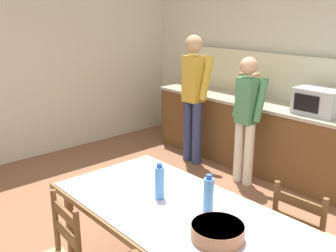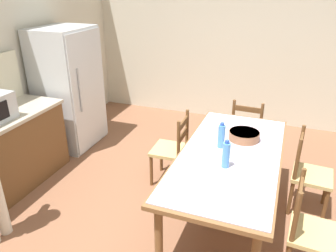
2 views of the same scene
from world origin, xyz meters
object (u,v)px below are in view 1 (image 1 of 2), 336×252
object	(u,v)px
bottle_off_centre	(208,195)
person_at_sink	(194,93)
microwave	(319,101)
paper_bag	(249,86)
person_at_counter	(246,114)
dining_table	(184,221)
bottle_near_centre	(160,182)
serving_bowl	(218,231)
chair_side_far_right	(304,242)

from	to	relation	value
bottle_off_centre	person_at_sink	bearing A→B (deg)	136.72
bottle_off_centre	person_at_sink	world-z (taller)	person_at_sink
microwave	person_at_sink	distance (m)	1.61
paper_bag	person_at_counter	xyz separation A→B (m)	(0.37, -0.51, -0.22)
microwave	dining_table	xyz separation A→B (m)	(0.44, -2.57, -0.36)
microwave	bottle_near_centre	distance (m)	2.58
paper_bag	dining_table	size ratio (longest dim) A/B	0.17
dining_table	serving_bowl	world-z (taller)	serving_bowl
serving_bowl	chair_side_far_right	distance (m)	0.94
paper_bag	dining_table	world-z (taller)	paper_bag
paper_bag	bottle_off_centre	world-z (taller)	paper_bag
paper_bag	chair_side_far_right	bearing A→B (deg)	-43.24
microwave	serving_bowl	world-z (taller)	microwave
bottle_off_centre	person_at_counter	distance (m)	2.25
chair_side_far_right	person_at_counter	size ratio (longest dim) A/B	0.58
microwave	paper_bag	distance (m)	0.99
serving_bowl	chair_side_far_right	world-z (taller)	chair_side_far_right
dining_table	person_at_counter	xyz separation A→B (m)	(-1.06, 2.05, 0.17)
bottle_near_centre	person_at_counter	size ratio (longest dim) A/B	0.17
bottle_near_centre	chair_side_far_right	world-z (taller)	bottle_near_centre
bottle_near_centre	person_at_counter	bearing A→B (deg)	111.34
bottle_off_centre	chair_side_far_right	size ratio (longest dim) A/B	0.30
person_at_sink	person_at_counter	bearing A→B (deg)	-91.33
dining_table	person_at_sink	size ratio (longest dim) A/B	1.18
bottle_near_centre	serving_bowl	bearing A→B (deg)	-7.26
person_at_sink	person_at_counter	xyz separation A→B (m)	(0.91, -0.02, -0.11)
microwave	bottle_off_centre	xyz separation A→B (m)	(0.54, -2.45, -0.16)
paper_bag	bottle_off_centre	xyz separation A→B (m)	(1.53, -2.44, -0.19)
paper_bag	person_at_sink	xyz separation A→B (m)	(-0.54, -0.49, -0.10)
paper_bag	bottle_near_centre	xyz separation A→B (m)	(1.17, -2.56, -0.19)
serving_bowl	person_at_sink	bearing A→B (deg)	137.32
serving_bowl	person_at_counter	xyz separation A→B (m)	(-1.42, 2.12, 0.04)
chair_side_far_right	person_at_counter	bearing A→B (deg)	-41.27
serving_bowl	paper_bag	bearing A→B (deg)	124.17
dining_table	person_at_counter	distance (m)	2.31
serving_bowl	microwave	bearing A→B (deg)	106.79
microwave	person_at_counter	xyz separation A→B (m)	(-0.62, -0.52, -0.19)
microwave	bottle_off_centre	bearing A→B (deg)	-77.53
person_at_counter	serving_bowl	bearing A→B (deg)	-146.27
person_at_sink	microwave	bearing A→B (deg)	-71.95
serving_bowl	bottle_off_centre	bearing A→B (deg)	142.61
dining_table	bottle_near_centre	distance (m)	0.33
chair_side_far_right	person_at_counter	distance (m)	2.04
dining_table	chair_side_far_right	xyz separation A→B (m)	(0.47, 0.77, -0.26)
bottle_near_centre	bottle_off_centre	distance (m)	0.38
paper_bag	person_at_counter	distance (m)	0.67
serving_bowl	person_at_counter	bearing A→B (deg)	123.73
paper_bag	serving_bowl	xyz separation A→B (m)	(1.79, -2.64, -0.26)
bottle_near_centre	person_at_sink	bearing A→B (deg)	129.56
microwave	chair_side_far_right	size ratio (longest dim) A/B	0.55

